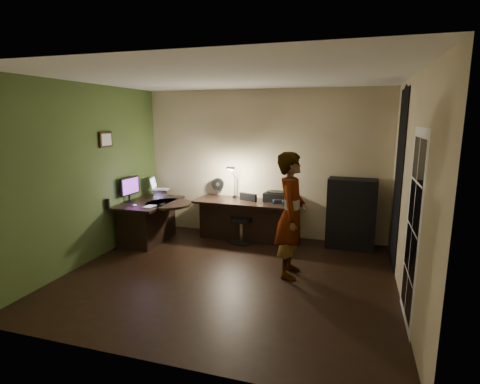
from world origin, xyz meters
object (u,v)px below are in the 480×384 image
(person, at_px, (291,215))
(cabinet, at_px, (351,214))
(desk_right, at_px, (247,220))
(office_chair, at_px, (241,219))
(desk_left, at_px, (150,222))
(monitor, at_px, (129,193))

(person, bearing_deg, cabinet, -30.87)
(desk_right, distance_m, cabinet, 1.83)
(desk_right, bearing_deg, office_chair, -107.10)
(desk_left, distance_m, cabinet, 3.52)
(desk_left, distance_m, office_chair, 1.64)
(desk_right, xyz_separation_m, office_chair, (-0.06, -0.16, 0.07))
(desk_right, distance_m, person, 1.74)
(monitor, distance_m, office_chair, 2.03)
(desk_left, distance_m, monitor, 0.62)
(desk_left, bearing_deg, person, -14.52)
(monitor, bearing_deg, desk_right, 23.81)
(monitor, relative_size, person, 0.28)
(cabinet, height_order, monitor, cabinet)
(desk_right, distance_m, monitor, 2.15)
(desk_left, distance_m, person, 2.79)
(office_chair, bearing_deg, person, -26.35)
(office_chair, bearing_deg, cabinet, 29.00)
(monitor, distance_m, person, 3.03)
(monitor, xyz_separation_m, person, (2.97, -0.60, -0.02))
(office_chair, height_order, person, person)
(person, bearing_deg, desk_right, 35.78)
(desk_left, relative_size, office_chair, 1.49)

